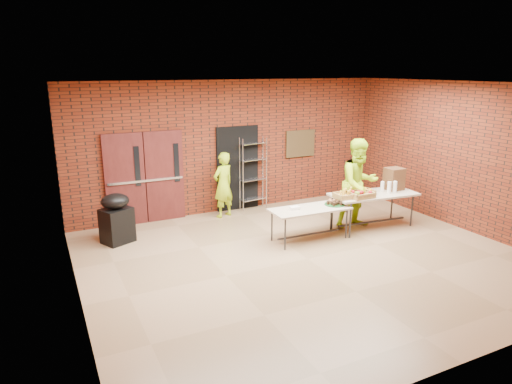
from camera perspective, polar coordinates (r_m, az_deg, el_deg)
room at (r=8.20m, az=6.80°, el=2.01°), size 8.08×7.08×3.28m
double_doors at (r=10.64m, az=-13.66°, el=1.72°), size 1.78×0.12×2.10m
dark_doorway at (r=11.35m, az=-2.32°, el=2.96°), size 1.10×0.06×2.10m
bronze_plaque at (r=12.07m, az=5.56°, el=6.06°), size 0.85×0.04×0.70m
wire_rack at (r=11.41m, az=-0.36°, el=2.32°), size 0.69×0.31×1.82m
table_left at (r=9.45m, az=6.75°, el=-2.35°), size 1.68×0.74×0.68m
table_right at (r=10.40m, az=14.47°, el=-0.52°), size 1.99×0.98×0.79m
basket_bananas at (r=9.87m, az=11.12°, el=-0.39°), size 0.45×0.35×0.14m
basket_oranges at (r=10.25m, az=13.41°, el=0.02°), size 0.40×0.31×0.12m
basket_apples at (r=9.97m, az=13.00°, el=-0.29°), size 0.50×0.39×0.16m
muffin_tray at (r=9.72m, az=9.81°, el=-1.31°), size 0.42×0.42×0.11m
napkin_box at (r=9.29m, az=4.87°, el=-2.03°), size 0.19×0.13×0.06m
coffee_dispenser at (r=10.78m, az=16.87°, el=1.59°), size 0.38×0.34×0.50m
cup_stack_front at (r=10.43m, az=16.32°, el=0.53°), size 0.09×0.09×0.27m
cup_stack_mid at (r=10.52m, az=16.97°, el=0.60°), size 0.09×0.09×0.26m
cup_stack_back at (r=10.55m, az=15.51°, el=0.66°), size 0.08×0.08×0.23m
covered_grill at (r=9.68m, az=-17.04°, el=-3.15°), size 0.71×0.67×1.04m
volunteer_woman at (r=10.84m, az=-4.12°, el=0.89°), size 0.67×0.56×1.57m
volunteer_man at (r=10.32m, az=12.74°, el=1.03°), size 0.98×0.77×1.99m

